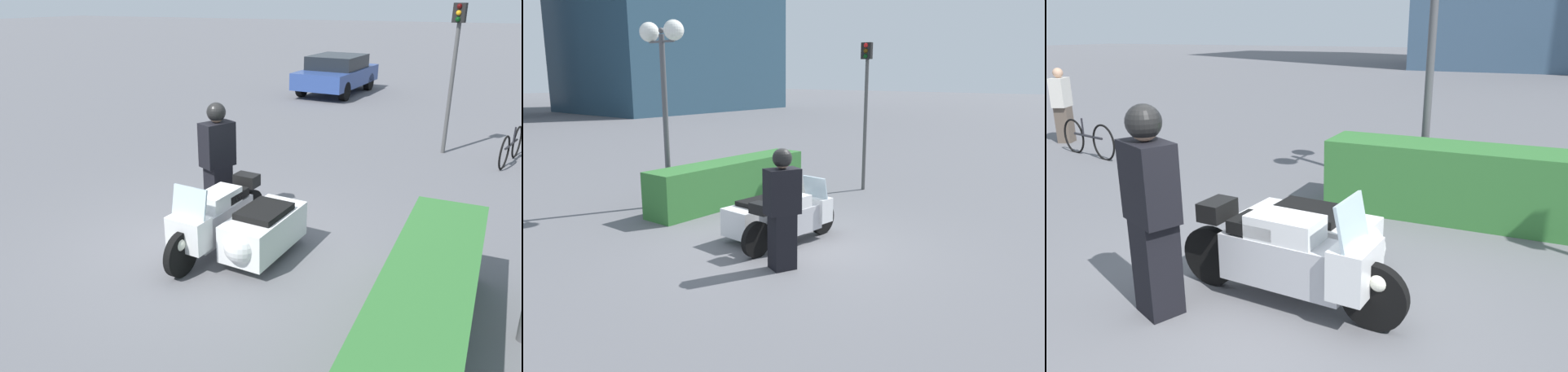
# 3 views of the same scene
# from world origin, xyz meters

# --- Properties ---
(ground_plane) EXTENTS (160.00, 160.00, 0.00)m
(ground_plane) POSITION_xyz_m (0.00, 0.00, 0.00)
(ground_plane) COLOR slate
(police_motorcycle) EXTENTS (2.34, 1.38, 1.14)m
(police_motorcycle) POSITION_xyz_m (0.21, 0.51, 0.45)
(police_motorcycle) COLOR black
(police_motorcycle) RESTS_ON ground
(officer_rider) EXTENTS (0.60, 0.50, 1.89)m
(officer_rider) POSITION_xyz_m (-0.84, -0.45, 1.00)
(officer_rider) COLOR black
(officer_rider) RESTS_ON ground
(hedge_bush_curbside) EXTENTS (4.41, 0.83, 1.00)m
(hedge_bush_curbside) POSITION_xyz_m (1.68, 3.12, 0.50)
(hedge_bush_curbside) COLOR #337033
(hedge_bush_curbside) RESTS_ON ground
(traffic_light_far) EXTENTS (0.22, 0.28, 3.30)m
(traffic_light_far) POSITION_xyz_m (-6.27, 2.39, 2.18)
(traffic_light_far) COLOR #4C4C4C
(traffic_light_far) RESTS_ON ground
(parked_car_background) EXTENTS (4.31, 2.17, 1.41)m
(parked_car_background) POSITION_xyz_m (-12.87, -2.30, 0.75)
(parked_car_background) COLOR #2D478C
(parked_car_background) RESTS_ON ground
(bicycle_parked) EXTENTS (1.78, 0.43, 0.78)m
(bicycle_parked) POSITION_xyz_m (-6.14, 3.79, 0.35)
(bicycle_parked) COLOR black
(bicycle_parked) RESTS_ON ground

